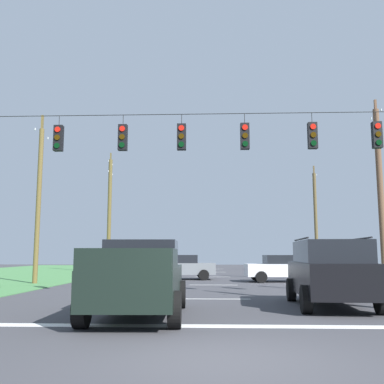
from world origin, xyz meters
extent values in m
plane|color=#3D3D42|center=(0.00, 0.00, 0.00)|extent=(120.00, 120.00, 0.00)
cube|color=white|center=(0.00, 3.09, 0.00)|extent=(14.91, 0.45, 0.01)
cube|color=white|center=(0.00, 9.09, 0.00)|extent=(2.50, 0.15, 0.01)
cube|color=white|center=(0.00, 16.27, 0.00)|extent=(2.50, 0.15, 0.01)
cube|color=white|center=(0.00, 24.39, 0.00)|extent=(2.50, 0.15, 0.01)
cube|color=white|center=(0.00, 32.59, 0.00)|extent=(2.50, 0.15, 0.01)
cube|color=white|center=(0.00, 40.77, 0.00)|extent=(2.50, 0.15, 0.01)
cylinder|color=black|center=(-0.07, 8.54, 6.62)|extent=(16.99, 0.02, 0.02)
cylinder|color=black|center=(-5.67, 8.54, 6.43)|extent=(0.02, 0.02, 0.38)
cube|color=black|center=(-5.67, 8.54, 5.77)|extent=(0.32, 0.24, 0.95)
cylinder|color=red|center=(-5.67, 8.40, 6.06)|extent=(0.20, 0.04, 0.20)
cylinder|color=#352203|center=(-5.67, 8.40, 5.76)|extent=(0.20, 0.04, 0.20)
cylinder|color=black|center=(-5.67, 8.40, 5.46)|extent=(0.20, 0.04, 0.20)
cylinder|color=black|center=(-3.31, 8.54, 6.43)|extent=(0.02, 0.02, 0.38)
cube|color=black|center=(-3.31, 8.54, 5.77)|extent=(0.32, 0.24, 0.95)
cylinder|color=red|center=(-3.31, 8.40, 6.06)|extent=(0.20, 0.04, 0.20)
cylinder|color=#352203|center=(-3.31, 8.40, 5.76)|extent=(0.20, 0.04, 0.20)
cylinder|color=black|center=(-3.31, 8.40, 5.46)|extent=(0.20, 0.04, 0.20)
cylinder|color=black|center=(-1.17, 8.54, 6.43)|extent=(0.02, 0.02, 0.38)
cube|color=black|center=(-1.17, 8.54, 5.77)|extent=(0.32, 0.24, 0.95)
cylinder|color=red|center=(-1.17, 8.40, 6.06)|extent=(0.20, 0.04, 0.20)
cylinder|color=#352203|center=(-1.17, 8.40, 5.76)|extent=(0.20, 0.04, 0.20)
cylinder|color=black|center=(-1.17, 8.40, 5.46)|extent=(0.20, 0.04, 0.20)
cylinder|color=black|center=(1.11, 8.54, 6.43)|extent=(0.02, 0.02, 0.38)
cube|color=black|center=(1.11, 8.54, 5.77)|extent=(0.32, 0.24, 0.95)
cylinder|color=red|center=(1.11, 8.40, 6.06)|extent=(0.20, 0.04, 0.20)
cylinder|color=#352203|center=(1.11, 8.40, 5.76)|extent=(0.20, 0.04, 0.20)
cylinder|color=black|center=(1.11, 8.40, 5.46)|extent=(0.20, 0.04, 0.20)
cylinder|color=black|center=(3.51, 8.54, 6.43)|extent=(0.02, 0.02, 0.38)
cube|color=black|center=(3.51, 8.54, 5.77)|extent=(0.32, 0.24, 0.95)
cylinder|color=red|center=(3.51, 8.40, 6.06)|extent=(0.20, 0.04, 0.20)
cylinder|color=#352203|center=(3.51, 8.40, 5.76)|extent=(0.20, 0.04, 0.20)
cylinder|color=black|center=(3.51, 8.40, 5.46)|extent=(0.20, 0.04, 0.20)
cylinder|color=black|center=(5.78, 8.54, 6.43)|extent=(0.02, 0.02, 0.38)
cube|color=black|center=(5.78, 8.54, 5.77)|extent=(0.32, 0.24, 0.95)
cylinder|color=red|center=(5.78, 8.40, 6.06)|extent=(0.20, 0.04, 0.20)
cylinder|color=#352203|center=(5.78, 8.40, 5.76)|extent=(0.20, 0.04, 0.20)
cylinder|color=black|center=(5.78, 8.40, 5.46)|extent=(0.20, 0.04, 0.20)
cube|color=black|center=(-1.99, 4.52, 0.82)|extent=(2.16, 5.46, 0.85)
cube|color=black|center=(-2.01, 5.17, 1.60)|extent=(1.91, 1.95, 0.70)
cube|color=black|center=(-2.89, 3.14, 1.48)|extent=(0.17, 2.38, 0.45)
cube|color=black|center=(-1.01, 3.20, 1.48)|extent=(0.17, 2.38, 0.45)
cube|color=black|center=(-1.91, 1.87, 1.48)|extent=(1.96, 0.16, 0.45)
cylinder|color=black|center=(-3.04, 6.32, 0.40)|extent=(0.30, 0.81, 0.80)
cylinder|color=black|center=(-1.04, 6.38, 0.40)|extent=(0.30, 0.81, 0.80)
cylinder|color=black|center=(-2.94, 2.65, 0.40)|extent=(0.30, 0.81, 0.80)
cylinder|color=black|center=(-0.94, 2.71, 0.40)|extent=(0.30, 0.81, 0.80)
cube|color=black|center=(3.46, 6.80, 0.85)|extent=(2.22, 4.90, 0.95)
cube|color=black|center=(3.45, 6.65, 1.66)|extent=(1.98, 3.30, 0.65)
cylinder|color=black|center=(2.61, 6.69, 2.03)|extent=(0.21, 2.72, 0.05)
cylinder|color=black|center=(4.30, 6.60, 2.03)|extent=(0.21, 2.72, 0.05)
cylinder|color=black|center=(2.58, 8.48, 0.38)|extent=(0.30, 0.77, 0.76)
cylinder|color=black|center=(4.53, 8.37, 0.38)|extent=(0.30, 0.77, 0.76)
cylinder|color=black|center=(2.40, 5.22, 0.38)|extent=(0.30, 0.77, 0.76)
cylinder|color=black|center=(4.34, 5.11, 0.38)|extent=(0.30, 0.77, 0.76)
cube|color=silver|center=(4.03, 18.97, 0.67)|extent=(4.39, 2.03, 0.70)
cube|color=black|center=(4.03, 18.97, 1.27)|extent=(2.19, 1.73, 0.50)
cylinder|color=black|center=(2.66, 17.99, 0.32)|extent=(0.65, 0.25, 0.64)
cylinder|color=black|center=(2.56, 19.79, 0.32)|extent=(0.65, 0.25, 0.64)
cylinder|color=black|center=(5.49, 18.15, 0.32)|extent=(0.65, 0.25, 0.64)
cylinder|color=black|center=(5.40, 19.94, 0.32)|extent=(0.65, 0.25, 0.64)
cube|color=slate|center=(-2.04, 21.07, 0.67)|extent=(4.44, 2.18, 0.70)
cube|color=black|center=(-2.04, 21.07, 1.27)|extent=(2.24, 1.80, 0.50)
cylinder|color=black|center=(-3.37, 20.05, 0.32)|extent=(0.66, 0.28, 0.64)
cylinder|color=black|center=(-3.53, 21.84, 0.32)|extent=(0.66, 0.28, 0.64)
cylinder|color=black|center=(-0.54, 20.31, 0.32)|extent=(0.66, 0.28, 0.64)
cylinder|color=black|center=(-0.70, 22.10, 0.32)|extent=(0.66, 0.28, 0.64)
cylinder|color=brown|center=(9.03, 17.05, 4.75)|extent=(0.32, 0.32, 9.50)
cube|color=brown|center=(9.03, 17.05, 9.10)|extent=(0.12, 0.12, 1.91)
cylinder|color=#B2B7BC|center=(9.03, 17.82, 9.22)|extent=(0.08, 0.08, 0.12)
cylinder|color=#B2B7BC|center=(9.03, 16.29, 9.22)|extent=(0.08, 0.08, 0.12)
cylinder|color=brown|center=(9.21, 32.66, 4.37)|extent=(0.29, 0.29, 8.75)
cube|color=brown|center=(9.21, 32.66, 8.35)|extent=(0.12, 0.12, 2.17)
cylinder|color=#B2B7BC|center=(9.21, 33.53, 8.47)|extent=(0.08, 0.08, 0.12)
cylinder|color=#B2B7BC|center=(9.21, 31.79, 8.47)|extent=(0.08, 0.08, 0.12)
cylinder|color=brown|center=(-9.51, 16.73, 4.25)|extent=(0.26, 0.26, 8.50)
cube|color=brown|center=(-9.51, 16.73, 8.10)|extent=(0.12, 0.12, 2.39)
cylinder|color=#B2B7BC|center=(-9.51, 17.69, 8.22)|extent=(0.08, 0.08, 0.12)
cylinder|color=#B2B7BC|center=(-9.51, 15.77, 8.22)|extent=(0.08, 0.08, 0.12)
cylinder|color=brown|center=(-8.99, 31.65, 4.97)|extent=(0.34, 0.34, 9.93)
cube|color=brown|center=(-8.99, 31.65, 9.53)|extent=(0.12, 0.12, 2.03)
cylinder|color=#B2B7BC|center=(-8.99, 32.46, 9.65)|extent=(0.08, 0.08, 0.12)
cylinder|color=#B2B7BC|center=(-8.99, 30.84, 9.65)|extent=(0.08, 0.08, 0.12)
cube|color=brown|center=(-8.99, 31.65, 8.63)|extent=(0.12, 0.12, 1.97)
cylinder|color=#B2B7BC|center=(-8.99, 32.44, 8.75)|extent=(0.08, 0.08, 0.12)
cylinder|color=#B2B7BC|center=(-8.99, 30.86, 8.75)|extent=(0.08, 0.08, 0.12)
camera|label=1|loc=(-0.17, -7.07, 1.58)|focal=41.70mm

